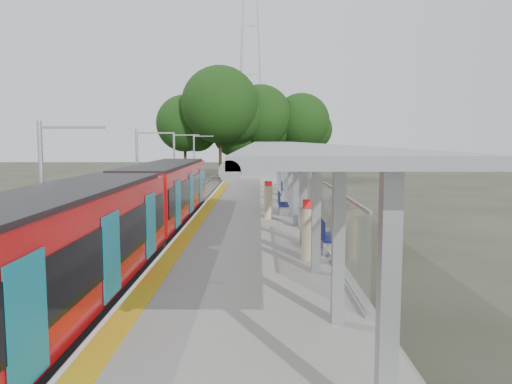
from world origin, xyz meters
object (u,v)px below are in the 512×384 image
(bench_mid, at_px, (281,203))
(info_pillar_far, at_px, (268,202))
(train, at_px, (130,214))
(bench_far, at_px, (283,188))
(bench_near, at_px, (324,234))
(info_pillar_near, at_px, (308,234))
(litter_bin, at_px, (306,219))

(bench_mid, distance_m, info_pillar_far, 1.66)
(train, bearing_deg, bench_far, 67.47)
(bench_near, height_order, info_pillar_near, info_pillar_near)
(info_pillar_near, height_order, litter_bin, info_pillar_near)
(train, height_order, info_pillar_far, train)
(train, relative_size, info_pillar_far, 15.04)
(train, bearing_deg, bench_mid, 49.39)
(bench_mid, relative_size, info_pillar_near, 0.85)
(bench_near, xyz_separation_m, bench_mid, (-1.08, 8.75, -0.01))
(bench_near, bearing_deg, bench_far, 90.86)
(train, xyz_separation_m, bench_near, (7.10, -1.73, -0.45))
(bench_far, distance_m, info_pillar_far, 10.31)
(train, height_order, bench_near, train)
(bench_near, relative_size, info_pillar_near, 0.87)
(bench_mid, distance_m, bench_far, 8.76)
(train, relative_size, bench_near, 16.29)
(train, relative_size, bench_far, 18.87)
(bench_mid, bearing_deg, bench_far, 85.89)
(bench_near, relative_size, litter_bin, 1.82)
(bench_far, bearing_deg, info_pillar_far, -97.09)
(bench_near, xyz_separation_m, litter_bin, (-0.22, 4.25, -0.14))
(train, xyz_separation_m, info_pillar_near, (6.43, -2.95, -0.21))
(bench_near, height_order, bench_mid, bench_near)
(bench_mid, height_order, info_pillar_far, info_pillar_far)
(bench_far, xyz_separation_m, litter_bin, (0.34, -13.24, -0.06))
(bench_near, distance_m, info_pillar_near, 1.42)
(litter_bin, bearing_deg, train, -159.81)
(bench_mid, bearing_deg, info_pillar_far, -116.05)
(bench_near, relative_size, info_pillar_far, 0.92)
(litter_bin, bearing_deg, bench_near, -87.02)
(bench_mid, bearing_deg, litter_bin, -79.87)
(litter_bin, bearing_deg, bench_far, 91.45)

